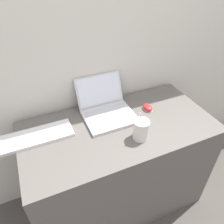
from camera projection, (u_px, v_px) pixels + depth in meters
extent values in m
cube|color=silver|center=(96.00, 29.00, 1.27)|extent=(7.00, 0.04, 2.50)
cube|color=#5B5651|center=(118.00, 167.00, 1.56)|extent=(1.18, 0.59, 0.77)
cube|color=silver|center=(109.00, 117.00, 1.38)|extent=(0.31, 0.26, 0.02)
cube|color=#B7B7BC|center=(108.00, 114.00, 1.39)|extent=(0.28, 0.14, 0.00)
cube|color=silver|center=(99.00, 90.00, 1.44)|extent=(0.31, 0.09, 0.19)
cube|color=white|center=(100.00, 90.00, 1.44)|extent=(0.29, 0.08, 0.17)
cylinder|color=silver|center=(141.00, 130.00, 1.21)|extent=(0.09, 0.09, 0.12)
cylinder|color=black|center=(142.00, 122.00, 1.18)|extent=(0.08, 0.08, 0.01)
cylinder|color=white|center=(142.00, 124.00, 1.17)|extent=(0.04, 0.02, 0.15)
ellipsoid|color=#B2B2B7|center=(148.00, 109.00, 1.46)|extent=(0.06, 0.08, 0.01)
ellipsoid|color=red|center=(148.00, 107.00, 1.45)|extent=(0.05, 0.08, 0.03)
cube|color=silver|center=(34.00, 137.00, 1.24)|extent=(0.43, 0.15, 0.02)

